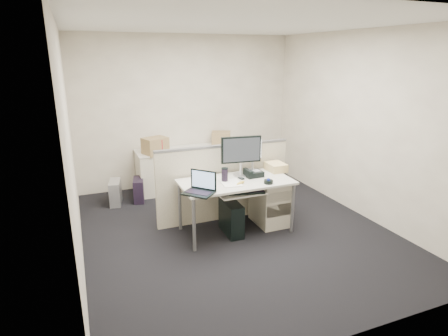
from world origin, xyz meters
name	(u,v)px	position (x,y,z in m)	size (l,w,h in m)	color
floor	(236,231)	(0.00, 0.00, -0.01)	(4.00, 4.50, 0.01)	black
ceiling	(238,24)	(0.00, 0.00, 2.70)	(4.00, 4.50, 0.01)	white
wall_back	(187,112)	(0.00, 2.25, 1.35)	(4.00, 0.02, 2.70)	silver
wall_front	(356,192)	(0.00, -2.25, 1.35)	(4.00, 0.02, 2.70)	silver
wall_left	(70,149)	(-2.00, 0.00, 1.35)	(0.02, 4.50, 2.70)	silver
wall_right	(360,125)	(2.00, 0.00, 1.35)	(0.02, 4.50, 2.70)	silver
desk	(236,185)	(0.00, 0.00, 0.66)	(1.50, 0.75, 0.73)	silver
keyboard_tray	(241,193)	(0.00, -0.18, 0.62)	(0.62, 0.32, 0.02)	silver
drawer_pedestal	(269,202)	(0.55, 0.05, 0.33)	(0.40, 0.55, 0.65)	beige
cubicle_partition	(224,183)	(0.00, 0.45, 0.55)	(2.00, 0.06, 1.10)	beige
back_counter	(193,168)	(0.00, 1.93, 0.36)	(2.00, 0.60, 0.72)	beige
monitor_main	(241,156)	(0.15, 0.18, 1.01)	(0.56, 0.22, 0.56)	black
monitor_small	(253,156)	(0.40, 0.32, 0.96)	(0.37, 0.19, 0.46)	#B7B7BC
laptop	(198,184)	(-0.62, -0.28, 0.86)	(0.35, 0.26, 0.26)	black
trackball	(268,182)	(0.35, -0.26, 0.75)	(0.12, 0.12, 0.05)	black
desk_phone	(254,174)	(0.30, 0.08, 0.77)	(0.24, 0.19, 0.08)	black
paper_stack	(231,183)	(-0.11, -0.08, 0.74)	(0.24, 0.31, 0.01)	white
sticky_pad	(233,181)	(-0.05, 0.00, 0.74)	(0.09, 0.09, 0.01)	gold
travel_mug	(225,175)	(-0.16, 0.02, 0.82)	(0.08, 0.08, 0.18)	black
banana	(241,183)	(0.00, -0.15, 0.75)	(0.17, 0.04, 0.04)	gold
cellphone	(241,178)	(0.10, 0.05, 0.74)	(0.05, 0.10, 0.01)	black
manila_folders	(276,167)	(0.72, 0.20, 0.79)	(0.24, 0.30, 0.11)	tan
keyboard	(246,192)	(0.05, -0.22, 0.64)	(0.47, 0.17, 0.03)	black
pc_tower_desk	(231,218)	(-0.09, -0.05, 0.23)	(0.19, 0.48, 0.45)	black
pc_tower_spare_dark	(139,190)	(-1.05, 1.63, 0.19)	(0.16, 0.41, 0.38)	black
pc_tower_spare_silver	(115,192)	(-1.43, 1.63, 0.20)	(0.17, 0.42, 0.39)	#B7B7BC
cardboard_box_left	(155,146)	(-0.70, 1.81, 0.87)	(0.39, 0.29, 0.29)	#977A4F
cardboard_box_right	(221,138)	(0.59, 2.05, 0.84)	(0.35, 0.27, 0.25)	#977A4F
red_binder	(160,146)	(-0.61, 1.83, 0.85)	(0.07, 0.29, 0.27)	red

